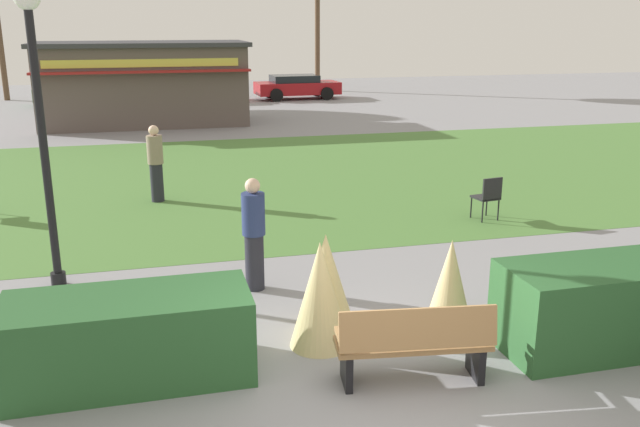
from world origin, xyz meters
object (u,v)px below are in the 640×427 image
object	(u,v)px
lamppost_mid	(39,104)
parked_car_east_slot	(297,86)
cafe_chair_east	(488,195)
person_standing	(254,234)
person_strolling	(156,163)
parked_car_west_slot	(81,91)
parked_car_center_slot	(195,89)
food_kiosk	(144,83)
park_bench	(414,344)

from	to	relation	value
lamppost_mid	parked_car_east_slot	world-z (taller)	lamppost_mid
cafe_chair_east	person_standing	xyz separation A→B (m)	(-5.06, -2.43, 0.33)
lamppost_mid	person_strolling	size ratio (longest dim) A/B	2.57
person_strolling	person_standing	world-z (taller)	same
cafe_chair_east	parked_car_west_slot	world-z (taller)	parked_car_west_slot
person_standing	person_strolling	bearing A→B (deg)	66.60
person_standing	parked_car_west_slot	distance (m)	25.16
parked_car_center_slot	food_kiosk	bearing A→B (deg)	-108.58
person_strolling	parked_car_center_slot	xyz separation A→B (m)	(2.23, 19.19, -0.22)
park_bench	food_kiosk	distance (m)	21.06
person_standing	parked_car_center_slot	size ratio (longest dim) A/B	0.40
lamppost_mid	person_strolling	bearing A→B (deg)	71.49
lamppost_mid	food_kiosk	xyz separation A→B (m)	(1.43, 16.83, -1.17)
food_kiosk	parked_car_east_slot	distance (m)	10.35
cafe_chair_east	person_strolling	xyz separation A→B (m)	(-6.35, 3.16, 0.33)
parked_car_west_slot	cafe_chair_east	bearing A→B (deg)	-67.14
cafe_chair_east	person_standing	bearing A→B (deg)	-154.40
person_strolling	person_standing	distance (m)	5.73
parked_car_center_slot	cafe_chair_east	bearing A→B (deg)	-79.55
food_kiosk	parked_car_center_slot	distance (m)	7.51
park_bench	food_kiosk	world-z (taller)	food_kiosk
lamppost_mid	cafe_chair_east	distance (m)	8.37
parked_car_center_slot	parked_car_east_slot	bearing A→B (deg)	-0.01
person_strolling	parked_car_west_slot	distance (m)	19.44
cafe_chair_east	parked_car_center_slot	bearing A→B (deg)	100.45
park_bench	parked_car_east_slot	size ratio (longest dim) A/B	0.41
parked_car_center_slot	parked_car_east_slot	xyz separation A→B (m)	(5.12, -0.00, 0.00)
park_bench	parked_car_east_slot	distance (m)	28.34
food_kiosk	parked_car_west_slot	bearing A→B (deg)	112.48
parked_car_center_slot	parked_car_west_slot	bearing A→B (deg)	-179.99
cafe_chair_east	parked_car_east_slot	xyz separation A→B (m)	(1.00, 22.35, 0.12)
parked_car_east_slot	cafe_chair_east	bearing A→B (deg)	-92.57
park_bench	person_strolling	xyz separation A→B (m)	(-2.54, 8.74, 0.38)
cafe_chair_east	food_kiosk	bearing A→B (deg)	113.03
cafe_chair_east	parked_car_center_slot	xyz separation A→B (m)	(-4.12, 22.35, 0.12)
park_bench	person_strolling	bearing A→B (deg)	106.19
person_standing	parked_car_east_slot	distance (m)	25.51
person_strolling	parked_car_east_slot	bearing A→B (deg)	50.58
lamppost_mid	parked_car_west_slot	size ratio (longest dim) A/B	1.02
person_standing	park_bench	bearing A→B (deg)	-104.72
person_strolling	parked_car_center_slot	bearing A→B (deg)	64.93
park_bench	parked_car_west_slot	distance (m)	28.49
person_standing	parked_car_east_slot	world-z (taller)	person_standing
lamppost_mid	parked_car_west_slot	xyz separation A→B (m)	(-1.50, 23.89, -2.08)
park_bench	food_kiosk	xyz separation A→B (m)	(-2.68, 20.86, 1.08)
food_kiosk	person_standing	bearing A→B (deg)	-85.37
parked_car_east_slot	parked_car_west_slot	bearing A→B (deg)	180.00
food_kiosk	parked_car_west_slot	xyz separation A→B (m)	(-2.92, 7.07, -0.91)
person_strolling	parked_car_center_slot	distance (m)	19.32
lamppost_mid	cafe_chair_east	size ratio (longest dim) A/B	4.88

